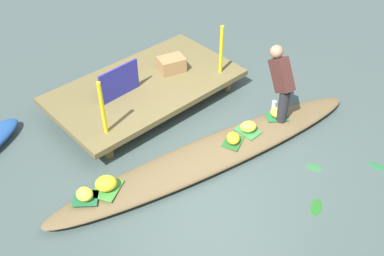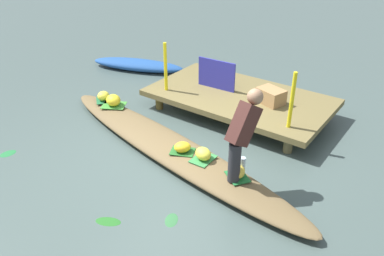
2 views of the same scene
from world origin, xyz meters
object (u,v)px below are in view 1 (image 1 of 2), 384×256
object	(u,v)px
vendor_boat	(213,153)
banana_bunch_0	(248,127)
vendor_person	(281,81)
banana_bunch_4	(277,113)
produce_crate	(172,64)
banana_bunch_3	(106,183)
banana_bunch_1	(85,194)
water_bottle	(274,108)
market_banner	(120,82)
banana_bunch_2	(233,138)

from	to	relation	value
vendor_boat	banana_bunch_0	distance (m)	0.70
banana_bunch_0	vendor_person	size ratio (longest dim) A/B	0.22
banana_bunch_4	produce_crate	bearing A→B (deg)	104.59
banana_bunch_3	banana_bunch_4	bearing A→B (deg)	-11.12
banana_bunch_1	banana_bunch_3	xyz separation A→B (m)	(0.31, -0.04, 0.01)
vendor_person	water_bottle	size ratio (longest dim) A/B	4.68
banana_bunch_3	market_banner	xyz separation A→B (m)	(1.26, 1.40, 0.33)
banana_bunch_3	market_banner	size ratio (longest dim) A/B	0.39
banana_bunch_1	banana_bunch_4	world-z (taller)	banana_bunch_1
banana_bunch_2	market_banner	distance (m)	2.05
water_bottle	market_banner	xyz separation A→B (m)	(-1.62, 1.88, 0.31)
water_bottle	produce_crate	size ratio (longest dim) A/B	0.58
banana_bunch_0	water_bottle	size ratio (longest dim) A/B	1.01
vendor_boat	banana_bunch_4	bearing A→B (deg)	4.04
market_banner	produce_crate	bearing A→B (deg)	-2.27
vendor_boat	banana_bunch_4	distance (m)	1.30
market_banner	water_bottle	bearing A→B (deg)	-51.86
banana_bunch_4	produce_crate	xyz separation A→B (m)	(-0.51, 1.98, 0.21)
banana_bunch_2	market_banner	world-z (taller)	market_banner
banana_bunch_0	vendor_person	xyz separation A→B (m)	(0.61, -0.05, 0.59)
vendor_person	banana_bunch_0	bearing A→B (deg)	175.39
water_bottle	vendor_boat	bearing A→B (deg)	177.16
banana_bunch_1	water_bottle	world-z (taller)	water_bottle
banana_bunch_4	banana_bunch_2	bearing A→B (deg)	176.13
water_bottle	market_banner	distance (m)	2.50
banana_bunch_1	banana_bunch_2	distance (m)	2.29
banana_bunch_2	produce_crate	world-z (taller)	produce_crate
banana_bunch_0	water_bottle	bearing A→B (deg)	1.18
water_bottle	market_banner	world-z (taller)	market_banner
banana_bunch_1	produce_crate	world-z (taller)	produce_crate
banana_bunch_2	banana_bunch_4	distance (m)	0.96
water_bottle	market_banner	size ratio (longest dim) A/B	0.34
vendor_boat	banana_bunch_4	world-z (taller)	banana_bunch_4
banana_bunch_2	banana_bunch_0	bearing A→B (deg)	2.57
vendor_person	banana_bunch_4	bearing A→B (deg)	-113.61
market_banner	produce_crate	distance (m)	1.11
banana_bunch_1	produce_crate	bearing A→B (deg)	27.20
banana_bunch_3	vendor_person	xyz separation A→B (m)	(2.89, -0.53, 0.58)
vendor_person	banana_bunch_1	bearing A→B (deg)	169.72
water_bottle	banana_bunch_4	bearing A→B (deg)	-96.65
water_bottle	produce_crate	distance (m)	1.96
banana_bunch_1	water_bottle	xyz separation A→B (m)	(3.19, -0.52, 0.04)
vendor_person	water_bottle	distance (m)	0.56
vendor_boat	banana_bunch_2	size ratio (longest dim) A/B	21.33
banana_bunch_1	banana_bunch_4	bearing A→B (deg)	-10.85
produce_crate	vendor_person	bearing A→B (deg)	-74.83
vendor_boat	banana_bunch_1	bearing A→B (deg)	177.65
banana_bunch_2	vendor_person	distance (m)	1.14
banana_bunch_0	banana_bunch_4	distance (m)	0.61
banana_bunch_1	market_banner	bearing A→B (deg)	40.98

